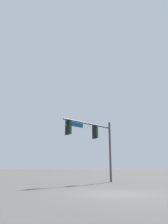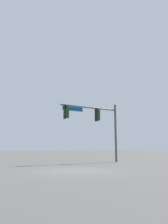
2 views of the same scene
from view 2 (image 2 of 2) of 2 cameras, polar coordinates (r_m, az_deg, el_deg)
The scene contains 2 objects.
ground_plane at distance 13.47m, azimuth -1.94°, elevation -15.11°, with size 400.00×400.00×0.00m, color #514F4C.
signal_pole_near at distance 21.72m, azimuth 3.04°, elevation -1.96°, with size 6.39×0.55×5.94m.
Camera 2 is at (6.21, 11.89, 1.25)m, focal length 35.00 mm.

